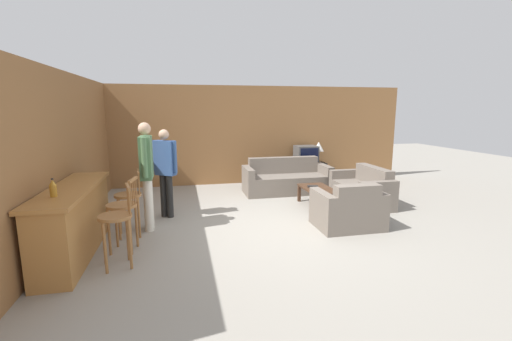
{
  "coord_description": "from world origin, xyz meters",
  "views": [
    {
      "loc": [
        -1.48,
        -5.38,
        2.01
      ],
      "look_at": [
        -0.11,
        0.84,
        0.85
      ],
      "focal_mm": 24.0,
      "sensor_mm": 36.0,
      "label": 1
    }
  ],
  "objects_px": {
    "armchair_near": "(349,211)",
    "tv_unit": "(305,173)",
    "bar_chair_near": "(117,223)",
    "book_on_table": "(313,186)",
    "bar_chair_far": "(129,200)",
    "loveseat_right": "(362,190)",
    "person_by_counter": "(147,170)",
    "coffee_table": "(318,191)",
    "bottle": "(53,188)",
    "table_lamp": "(319,147)",
    "couch_far": "(286,180)",
    "tv": "(306,154)",
    "person_by_window": "(165,168)",
    "bar_chair_mid": "(123,211)"
  },
  "relations": [
    {
      "from": "armchair_near",
      "to": "table_lamp",
      "type": "bearing_deg",
      "value": 75.59
    },
    {
      "from": "loveseat_right",
      "to": "person_by_window",
      "type": "bearing_deg",
      "value": -179.75
    },
    {
      "from": "tv",
      "to": "bar_chair_mid",
      "type": "bearing_deg",
      "value": -137.79
    },
    {
      "from": "bar_chair_near",
      "to": "armchair_near",
      "type": "distance_m",
      "value": 3.65
    },
    {
      "from": "couch_far",
      "to": "table_lamp",
      "type": "xyz_separation_m",
      "value": [
        1.19,
        0.9,
        0.68
      ]
    },
    {
      "from": "loveseat_right",
      "to": "table_lamp",
      "type": "bearing_deg",
      "value": 92.12
    },
    {
      "from": "book_on_table",
      "to": "person_by_counter",
      "type": "relative_size",
      "value": 0.13
    },
    {
      "from": "bar_chair_mid",
      "to": "book_on_table",
      "type": "xyz_separation_m",
      "value": [
        3.49,
        1.62,
        -0.18
      ]
    },
    {
      "from": "bottle",
      "to": "armchair_near",
      "type": "bearing_deg",
      "value": 9.28
    },
    {
      "from": "loveseat_right",
      "to": "person_by_counter",
      "type": "bearing_deg",
      "value": -171.41
    },
    {
      "from": "loveseat_right",
      "to": "coffee_table",
      "type": "distance_m",
      "value": 1.0
    },
    {
      "from": "coffee_table",
      "to": "book_on_table",
      "type": "height_order",
      "value": "book_on_table"
    },
    {
      "from": "person_by_window",
      "to": "person_by_counter",
      "type": "distance_m",
      "value": 0.69
    },
    {
      "from": "book_on_table",
      "to": "bar_chair_far",
      "type": "bearing_deg",
      "value": -163.72
    },
    {
      "from": "tv_unit",
      "to": "bar_chair_far",
      "type": "bearing_deg",
      "value": -142.72
    },
    {
      "from": "couch_far",
      "to": "book_on_table",
      "type": "relative_size",
      "value": 8.68
    },
    {
      "from": "bar_chair_mid",
      "to": "book_on_table",
      "type": "height_order",
      "value": "bar_chair_mid"
    },
    {
      "from": "coffee_table",
      "to": "bottle",
      "type": "relative_size",
      "value": 4.49
    },
    {
      "from": "bottle",
      "to": "coffee_table",
      "type": "bearing_deg",
      "value": 25.27
    },
    {
      "from": "tv_unit",
      "to": "person_by_counter",
      "type": "bearing_deg",
      "value": -143.13
    },
    {
      "from": "bar_chair_mid",
      "to": "tv_unit",
      "type": "relative_size",
      "value": 1.01
    },
    {
      "from": "book_on_table",
      "to": "person_by_window",
      "type": "xyz_separation_m",
      "value": [
        -2.95,
        -0.14,
        0.53
      ]
    },
    {
      "from": "armchair_near",
      "to": "tv_unit",
      "type": "xyz_separation_m",
      "value": [
        0.55,
        3.54,
        -0.02
      ]
    },
    {
      "from": "loveseat_right",
      "to": "tv_unit",
      "type": "height_order",
      "value": "loveseat_right"
    },
    {
      "from": "armchair_near",
      "to": "person_by_counter",
      "type": "xyz_separation_m",
      "value": [
        -3.31,
        0.65,
        0.72
      ]
    },
    {
      "from": "bar_chair_near",
      "to": "armchair_near",
      "type": "relative_size",
      "value": 0.98
    },
    {
      "from": "armchair_near",
      "to": "loveseat_right",
      "type": "height_order",
      "value": "armchair_near"
    },
    {
      "from": "couch_far",
      "to": "bottle",
      "type": "xyz_separation_m",
      "value": [
        -3.98,
        -3.34,
        0.77
      ]
    },
    {
      "from": "bar_chair_far",
      "to": "tv_unit",
      "type": "distance_m",
      "value": 5.19
    },
    {
      "from": "bottle",
      "to": "table_lamp",
      "type": "bearing_deg",
      "value": 39.33
    },
    {
      "from": "tv",
      "to": "table_lamp",
      "type": "xyz_separation_m",
      "value": [
        0.36,
        0.0,
        0.18
      ]
    },
    {
      "from": "loveseat_right",
      "to": "book_on_table",
      "type": "bearing_deg",
      "value": 173.53
    },
    {
      "from": "coffee_table",
      "to": "book_on_table",
      "type": "distance_m",
      "value": 0.15
    },
    {
      "from": "tv_unit",
      "to": "table_lamp",
      "type": "xyz_separation_m",
      "value": [
        0.36,
        0.0,
        0.69
      ]
    },
    {
      "from": "coffee_table",
      "to": "tv",
      "type": "height_order",
      "value": "tv"
    },
    {
      "from": "tv",
      "to": "table_lamp",
      "type": "height_order",
      "value": "table_lamp"
    },
    {
      "from": "bottle",
      "to": "couch_far",
      "type": "bearing_deg",
      "value": 39.99
    },
    {
      "from": "bar_chair_mid",
      "to": "person_by_counter",
      "type": "bearing_deg",
      "value": 72.55
    },
    {
      "from": "bar_chair_far",
      "to": "tv",
      "type": "distance_m",
      "value": 5.18
    },
    {
      "from": "couch_far",
      "to": "book_on_table",
      "type": "bearing_deg",
      "value": -81.01
    },
    {
      "from": "loveseat_right",
      "to": "coffee_table",
      "type": "bearing_deg",
      "value": 179.3
    },
    {
      "from": "tv_unit",
      "to": "book_on_table",
      "type": "xyz_separation_m",
      "value": [
        -0.64,
        -2.12,
        0.13
      ]
    },
    {
      "from": "armchair_near",
      "to": "table_lamp",
      "type": "relative_size",
      "value": 1.95
    },
    {
      "from": "book_on_table",
      "to": "person_by_window",
      "type": "distance_m",
      "value": 3.0
    },
    {
      "from": "couch_far",
      "to": "loveseat_right",
      "type": "height_order",
      "value": "couch_far"
    },
    {
      "from": "coffee_table",
      "to": "person_by_counter",
      "type": "distance_m",
      "value": 3.43
    },
    {
      "from": "tv_unit",
      "to": "person_by_window",
      "type": "bearing_deg",
      "value": -147.79
    },
    {
      "from": "person_by_window",
      "to": "person_by_counter",
      "type": "height_order",
      "value": "person_by_counter"
    },
    {
      "from": "bar_chair_far",
      "to": "bottle",
      "type": "bearing_deg",
      "value": -122.03
    },
    {
      "from": "bar_chair_near",
      "to": "couch_far",
      "type": "bearing_deg",
      "value": 45.47
    }
  ]
}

